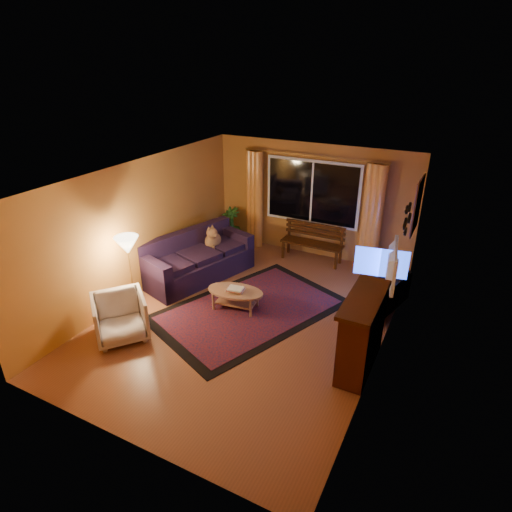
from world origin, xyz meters
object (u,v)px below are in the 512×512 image
at_px(coffee_table, 236,299).
at_px(armchair, 120,315).
at_px(tv_console, 383,294).
at_px(sofa, 198,257).
at_px(bench, 311,252).
at_px(floor_lamp, 131,276).

bearing_deg(coffee_table, armchair, -127.47).
xyz_separation_m(armchair, tv_console, (3.54, 2.80, -0.13)).
relative_size(sofa, tv_console, 1.70).
bearing_deg(coffee_table, bench, 78.40).
bearing_deg(bench, floor_lamp, -120.42).
distance_m(sofa, floor_lamp, 1.67).
height_order(armchair, floor_lamp, floor_lamp).
bearing_deg(coffee_table, tv_console, 27.62).
xyz_separation_m(sofa, armchair, (0.07, -2.29, -0.05)).
relative_size(armchair, floor_lamp, 0.56).
xyz_separation_m(bench, floor_lamp, (-2.02, -3.41, 0.52)).
xyz_separation_m(coffee_table, tv_console, (2.33, 1.22, 0.09)).
bearing_deg(armchair, tv_console, -11.93).
height_order(armchair, coffee_table, armchair).
relative_size(bench, armchair, 1.68).
relative_size(sofa, coffee_table, 2.21).
distance_m(floor_lamp, tv_console, 4.42).
height_order(bench, sofa, sofa).
height_order(sofa, floor_lamp, floor_lamp).
height_order(floor_lamp, tv_console, floor_lamp).
xyz_separation_m(armchair, floor_lamp, (-0.30, 0.66, 0.32)).
relative_size(armchair, tv_console, 0.61).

